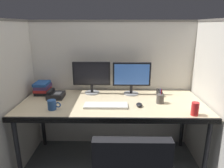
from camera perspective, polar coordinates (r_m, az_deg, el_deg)
name	(u,v)px	position (r m, az deg, el deg)	size (l,w,h in m)	color
cubicle_partition_rear	(112,85)	(2.53, 0.13, -0.32)	(2.21, 0.06, 1.57)	beige
cubicle_partition_left	(13,100)	(2.26, -26.29, -4.15)	(0.06, 1.41, 1.57)	beige
cubicle_partition_right	(212,101)	(2.23, 26.51, -4.41)	(0.06, 1.41, 1.57)	beige
desk	(112,107)	(2.13, -0.02, -6.41)	(1.90, 0.80, 0.74)	beige
monitor_left	(92,75)	(2.33, -5.82, 2.41)	(0.43, 0.17, 0.37)	gray
monitor_right	(132,76)	(2.30, 5.58, 2.22)	(0.43, 0.17, 0.37)	gray
keyboard_main	(106,105)	(2.00, -1.77, -6.11)	(0.43, 0.15, 0.02)	silver
computer_mouse	(139,105)	(2.02, 7.73, -5.85)	(0.06, 0.10, 0.04)	black
red_stapler	(159,93)	(2.38, 13.29, -2.42)	(0.04, 0.15, 0.06)	black
coffee_mug	(52,105)	(2.00, -16.58, -5.67)	(0.13, 0.08, 0.09)	#264C8C
book_stack	(43,88)	(2.48, -19.06, -1.05)	(0.16, 0.22, 0.14)	black
desk_phone	(55,95)	(2.31, -15.74, -2.99)	(0.17, 0.19, 0.09)	black
pen_cup	(160,99)	(2.13, 13.49, -4.07)	(0.08, 0.08, 0.15)	#4C4742
soda_can	(195,109)	(1.94, 22.46, -6.54)	(0.07, 0.07, 0.12)	red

